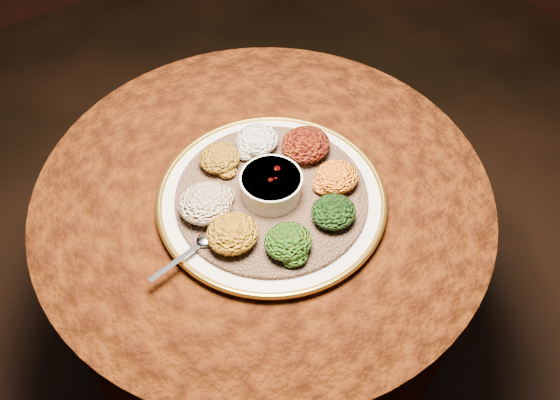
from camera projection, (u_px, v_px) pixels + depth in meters
table at (264, 241)px, 1.44m from camera, size 0.96×0.96×0.73m
platter at (272, 199)px, 1.27m from camera, size 0.55×0.55×0.02m
injera at (271, 196)px, 1.26m from camera, size 0.49×0.49×0.01m
stew_bowl at (271, 185)px, 1.23m from camera, size 0.12×0.12×0.05m
spoon at (203, 242)px, 1.18m from camera, size 0.16×0.05×0.01m
portion_ayib at (257, 140)px, 1.32m from camera, size 0.09×0.09×0.04m
portion_kitfo at (306, 145)px, 1.31m from camera, size 0.10×0.10×0.05m
portion_tikil at (337, 177)px, 1.26m from camera, size 0.09×0.09×0.04m
portion_gomen at (333, 212)px, 1.20m from camera, size 0.09×0.08×0.04m
portion_mixveg at (288, 241)px, 1.16m from camera, size 0.09×0.09×0.04m
portion_kik at (233, 234)px, 1.17m from camera, size 0.10×0.09×0.05m
portion_timatim at (205, 203)px, 1.21m from camera, size 0.11×0.10×0.05m
portion_shiro at (220, 158)px, 1.29m from camera, size 0.09×0.08×0.04m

